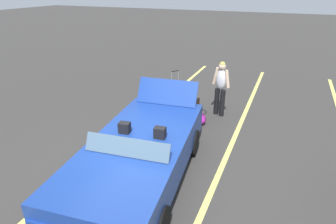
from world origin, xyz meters
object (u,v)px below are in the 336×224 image
Objects in this scene: convertible_car at (135,161)px; suitcase_medium_bright at (175,106)px; duffel_bag at (200,117)px; suitcase_large_black at (176,94)px; suitcase_small_carryon at (193,106)px; traveler_person at (221,86)px.

convertible_car is 4.83× the size of suitcase_medium_bright.
suitcase_large_black is at bearing -131.04° from duffel_bag.
convertible_car is 3.75m from suitcase_small_carryon.
suitcase_small_carryon is at bearing -143.61° from duffel_bag.
traveler_person is at bearing -83.51° from suitcase_medium_bright.
duffel_bag is at bearing 167.87° from convertible_car.
suitcase_medium_bright is at bearing -42.66° from traveler_person.
convertible_car reaches higher than duffel_bag.
suitcase_medium_bright is 0.60m from suitcase_small_carryon.
suitcase_large_black is at bearing -175.65° from convertible_car.
suitcase_small_carryon is (-0.36, 0.47, -0.06)m from suitcase_medium_bright.
suitcase_small_carryon is (0.47, 0.75, -0.12)m from suitcase_large_black.
duffel_bag is at bearing -119.06° from suitcase_medium_bright.
duffel_bag is at bearing -26.67° from suitcase_small_carryon.
traveler_person is (-0.73, 0.37, 0.77)m from duffel_bag.
suitcase_large_black is 0.88m from suitcase_medium_bright.
convertible_car is 3.26m from duffel_bag.
suitcase_small_carryon is 1.04× the size of duffel_bag.
duffel_bag is 1.13m from traveler_person.
suitcase_medium_bright is 0.88m from duffel_bag.
suitcase_medium_bright is at bearing -115.83° from suitcase_small_carryon.
traveler_person reaches higher than convertible_car.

